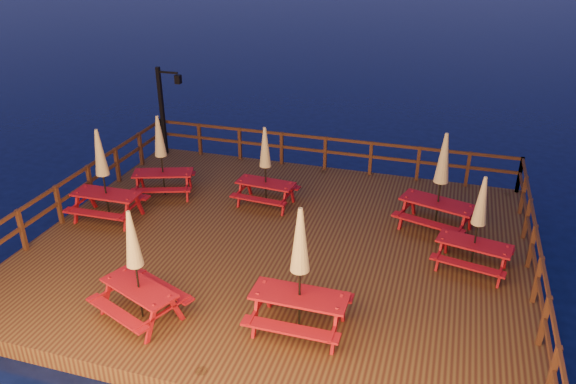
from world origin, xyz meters
name	(u,v)px	position (x,y,z in m)	size (l,w,h in m)	color
ground	(279,257)	(0.00, 0.00, 0.00)	(500.00, 500.00, 0.00)	#050C32
deck	(279,250)	(0.00, 0.00, 0.20)	(12.00, 10.00, 0.40)	#3F1F14
deck_piles	(279,267)	(0.00, 0.00, -0.30)	(11.44, 9.44, 1.40)	#3E2813
railing	(299,186)	(0.00, 1.78, 1.16)	(11.80, 9.75, 1.10)	#3E2813
lamp_post	(166,104)	(-5.39, 4.55, 2.20)	(0.85, 0.18, 3.00)	black
picnic_table_0	(103,174)	(-4.78, -0.10, 1.72)	(1.81, 1.50, 2.54)	maroon
picnic_table_1	(441,181)	(3.67, 1.86, 1.78)	(2.22, 1.99, 2.65)	maroon
picnic_table_2	(135,264)	(-1.80, -3.54, 1.66)	(2.09, 1.93, 2.42)	maroon
picnic_table_3	(300,269)	(1.36, -2.97, 1.79)	(1.88, 1.55, 2.68)	maroon
picnic_table_4	(161,155)	(-4.04, 1.64, 1.66)	(2.05, 1.87, 2.42)	maroon
picnic_table_5	(265,166)	(-1.00, 1.91, 1.60)	(1.72, 1.45, 2.31)	maroon
picnic_table_6	(478,223)	(4.58, 0.20, 1.62)	(1.88, 1.66, 2.34)	maroon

